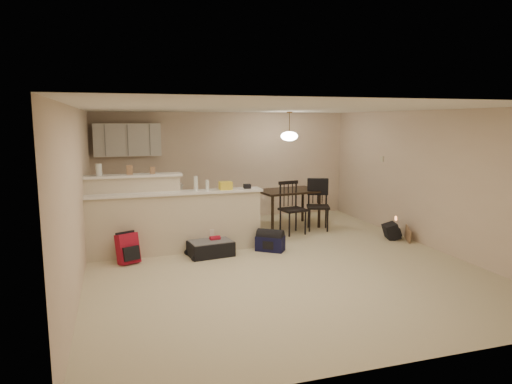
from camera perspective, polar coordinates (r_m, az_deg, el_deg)
name	(u,v)px	position (r m, az deg, el deg)	size (l,w,h in m)	color
room	(274,186)	(7.46, 2.33, 0.76)	(7.00, 7.02, 2.50)	beige
breakfast_bar	(161,219)	(8.15, -11.82, -3.31)	(3.08, 0.58, 1.39)	beige
upper_cabinets	(127,140)	(10.29, -15.78, 6.31)	(1.40, 0.34, 0.70)	white
kitchen_counter	(140,206)	(10.33, -14.31, -1.73)	(1.80, 0.60, 0.90)	white
thermostat	(382,159)	(10.14, 15.45, 4.02)	(0.02, 0.12, 0.12)	beige
jar	(99,170)	(8.13, -19.06, 2.65)	(0.10, 0.10, 0.20)	silver
cereal_box	(130,170)	(8.13, -15.53, 2.67)	(0.10, 0.07, 0.16)	#98714E
small_box	(152,170)	(8.15, -12.81, 2.65)	(0.08, 0.06, 0.12)	#98714E
bottle_a	(196,183)	(8.05, -7.53, 1.07)	(0.07, 0.07, 0.26)	silver
bottle_b	(207,185)	(8.09, -6.11, 0.85)	(0.06, 0.06, 0.18)	silver
bag_lump	(226,186)	(8.16, -3.83, 0.81)	(0.22, 0.18, 0.14)	#98714E
pouch	(247,186)	(8.27, -1.11, 0.72)	(0.12, 0.10, 0.08)	#98714E
dining_table	(289,194)	(9.94, 4.10, -0.30)	(1.41, 1.04, 0.82)	black
pendant_lamp	(289,136)	(9.82, 4.18, 7.03)	(0.36, 0.36, 0.62)	brown
dining_chair_near	(293,208)	(9.36, 4.64, -2.02)	(0.47, 0.45, 1.08)	black
dining_chair_far	(318,205)	(9.76, 7.77, -1.67)	(0.46, 0.44, 1.06)	black
suitcase	(211,249)	(7.96, -5.68, -7.05)	(0.74, 0.48, 0.25)	black
red_backpack	(128,249)	(7.77, -15.74, -6.82)	(0.33, 0.20, 0.49)	#A51227
navy_duffel	(270,243)	(8.21, 1.79, -6.44)	(0.49, 0.27, 0.27)	#101133
black_daypack	(391,231)	(9.40, 16.55, -4.73)	(0.34, 0.24, 0.30)	black
cardboard_sheet	(408,235)	(9.28, 18.45, -5.06)	(0.37, 0.02, 0.28)	#98714E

